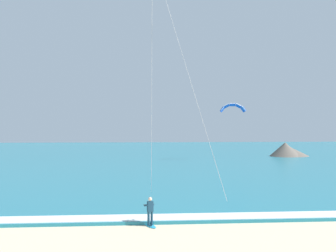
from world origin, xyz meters
TOP-DOWN VIEW (x-y plane):
  - sea at (0.00, 74.56)m, footprint 200.00×120.00m
  - surf_foam at (0.00, 15.56)m, footprint 200.00×1.75m
  - surfboard at (1.52, 14.32)m, footprint 0.91×1.47m
  - kitesurfer at (1.52, 14.33)m, footprint 0.64×0.64m
  - kite_distant at (16.70, 56.32)m, footprint 4.35×1.45m
  - headland_right at (29.50, 64.99)m, footprint 8.46×8.33m

SIDE VIEW (x-z plane):
  - surfboard at x=1.52m, z-range -0.02..0.07m
  - sea at x=0.00m, z-range 0.00..0.20m
  - surf_foam at x=0.00m, z-range 0.20..0.24m
  - kitesurfer at x=1.52m, z-range 0.10..1.79m
  - headland_right at x=29.50m, z-range -0.23..2.61m
  - kite_distant at x=16.70m, z-range 8.33..9.90m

